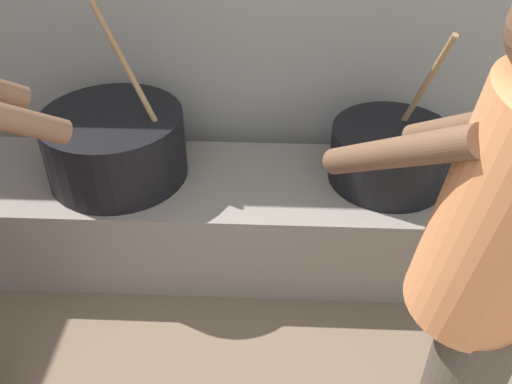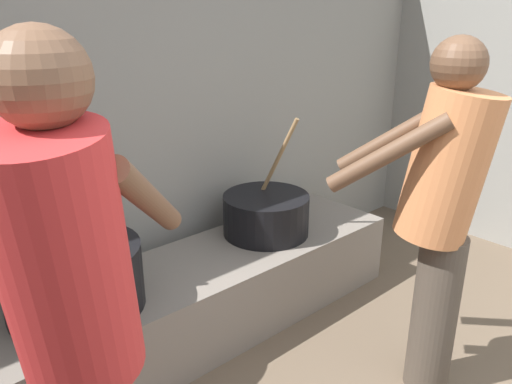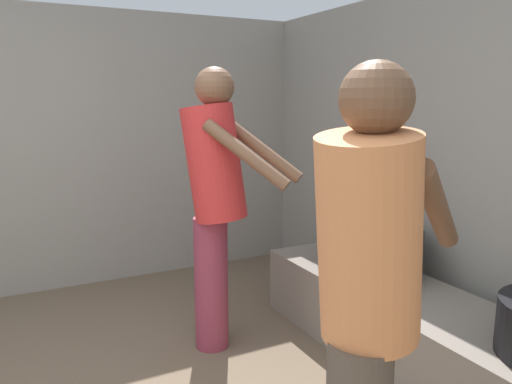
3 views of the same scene
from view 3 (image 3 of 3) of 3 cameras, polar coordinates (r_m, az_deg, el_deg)
name	(u,v)px [view 3 (image 3 of 3)]	position (r m, az deg, el deg)	size (l,w,h in m)	color
hearth_ledge	(440,347)	(2.88, 20.25, -16.25)	(2.58, 0.60, 0.42)	slate
cooking_pot_main	(372,251)	(3.15, 13.11, -6.53)	(0.59, 0.59, 0.74)	black
cook_in_red_shirt	(215,193)	(2.87, -4.69, -0.07)	(0.71, 0.70, 1.66)	#8C3347
cook_in_orange_shirt	(367,294)	(1.55, 12.54, -11.31)	(0.61, 0.73, 1.59)	#4C4238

